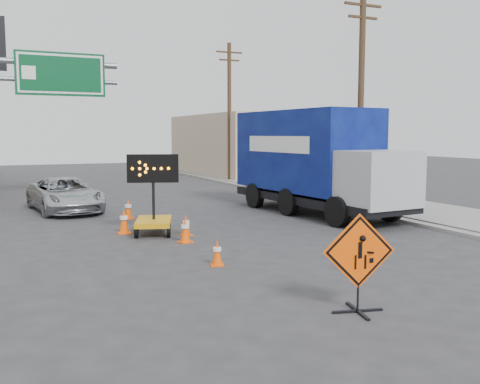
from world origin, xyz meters
TOP-DOWN VIEW (x-y plane):
  - ground at (0.00, 0.00)m, footprint 100.00×100.00m
  - curb_right at (7.20, 15.00)m, footprint 0.40×60.00m
  - sidewalk_right at (9.50, 15.00)m, footprint 4.00×60.00m
  - building_right_far at (13.00, 30.00)m, footprint 10.00×14.00m
  - highway_gantry at (-4.43, 17.96)m, footprint 6.18×0.38m
  - utility_pole_near at (8.00, 10.00)m, footprint 1.80×0.26m
  - utility_pole_far at (8.00, 24.00)m, footprint 1.80×0.26m
  - construction_sign at (-0.20, -1.00)m, footprint 1.30×0.93m
  - arrow_board at (-1.53, 7.72)m, footprint 1.57×2.01m
  - pickup_truck at (-3.51, 14.05)m, footprint 2.88×5.20m
  - box_truck at (5.44, 9.43)m, footprint 3.28×8.72m
  - cone_a at (-1.21, 3.16)m, footprint 0.40×0.40m
  - cone_b at (-1.04, 6.08)m, footprint 0.45×0.45m
  - cone_c at (-0.67, 7.11)m, footprint 0.38×0.38m
  - cone_d at (-2.37, 8.22)m, footprint 0.42×0.42m
  - cone_e at (-1.60, 11.09)m, footprint 0.51×0.51m

SIDE VIEW (x-z plane):
  - ground at x=0.00m, z-range 0.00..0.00m
  - curb_right at x=7.20m, z-range 0.00..0.12m
  - sidewalk_right at x=9.50m, z-range 0.00..0.15m
  - cone_a at x=-1.21m, z-range 0.00..0.63m
  - cone_c at x=-0.67m, z-range 0.00..0.65m
  - cone_b at x=-1.04m, z-range 0.00..0.74m
  - cone_e at x=-1.60m, z-range 0.00..0.76m
  - cone_d at x=-2.37m, z-range 0.00..0.80m
  - arrow_board at x=-1.53m, z-range -0.68..1.83m
  - pickup_truck at x=-3.51m, z-range 0.00..1.38m
  - construction_sign at x=-0.20m, z-range 0.05..1.81m
  - box_truck at x=5.44m, z-range -0.19..3.87m
  - building_right_far at x=13.00m, z-range 0.00..4.60m
  - utility_pole_near at x=8.00m, z-range 0.18..9.18m
  - utility_pole_far at x=8.00m, z-range 0.18..9.18m
  - highway_gantry at x=-4.43m, z-range 1.62..8.52m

